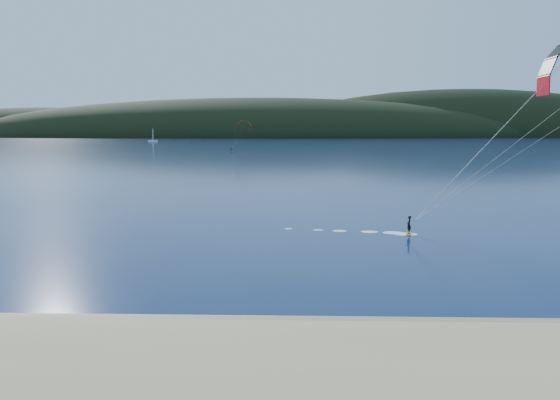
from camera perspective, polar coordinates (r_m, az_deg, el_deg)
name	(u,v)px	position (r m, az deg, el deg)	size (l,w,h in m)	color
ground	(137,374)	(20.10, -15.63, -18.20)	(1800.00, 1800.00, 0.00)	#08163E
wet_sand	(168,326)	(24.06, -12.40, -13.52)	(220.00, 2.50, 0.10)	#886E4F
headland	(291,137)	(762.58, 1.20, 7.06)	(1200.00, 310.00, 140.00)	black
kitesurfer_far	(244,129)	(219.27, -4.09, 7.90)	(10.21, 5.31, 11.85)	orange
sailboat	(153,140)	(439.13, -14.00, 6.46)	(8.06, 4.99, 11.21)	white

